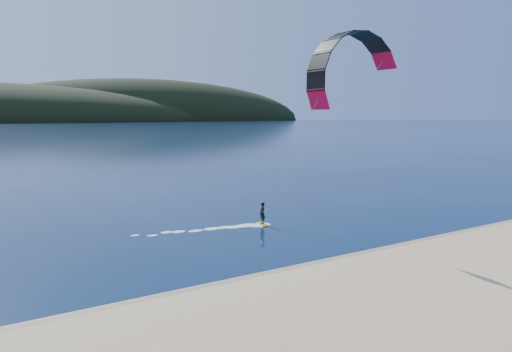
% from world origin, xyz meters
% --- Properties ---
extents(ground, '(1800.00, 1800.00, 0.00)m').
position_xyz_m(ground, '(0.00, 0.00, 0.00)').
color(ground, '#071D39').
rests_on(ground, ground).
extents(wet_sand, '(220.00, 2.50, 0.10)m').
position_xyz_m(wet_sand, '(0.00, 4.50, 0.05)').
color(wet_sand, '#8F7353').
rests_on(wet_sand, ground).
extents(kitesurfer_near, '(21.11, 7.01, 15.18)m').
position_xyz_m(kitesurfer_near, '(13.24, 12.02, 11.15)').
color(kitesurfer_near, gold).
rests_on(kitesurfer_near, ground).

